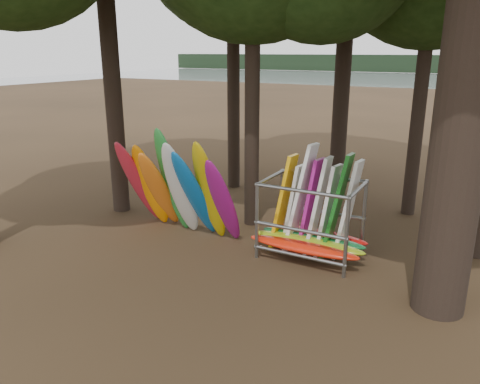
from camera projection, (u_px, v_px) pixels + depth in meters
The scene contains 5 objects.
ground at pixel (232, 267), 11.25m from camera, with size 120.00×120.00×0.00m, color #47331E.
lake at pixel (457, 90), 61.57m from camera, with size 160.00×160.00×0.00m, color gray.
far_shore at pixel (479, 65), 102.92m from camera, with size 160.00×4.00×4.00m, color black.
kayak_row at pixel (175, 189), 12.80m from camera, with size 3.70×2.04×3.21m.
storage_rack at pixel (311, 221), 11.62m from camera, with size 2.92×1.52×2.87m.
Camera 1 is at (5.09, -8.88, 4.99)m, focal length 35.00 mm.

